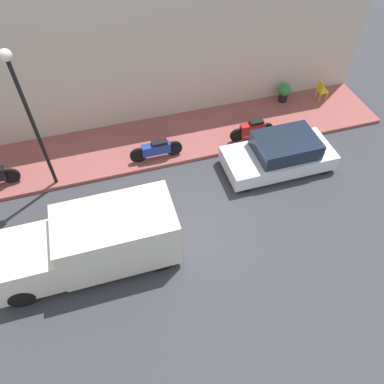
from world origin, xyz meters
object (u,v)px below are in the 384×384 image
(streetlamp, at_px, (26,106))
(cafe_chair, at_px, (321,89))
(delivery_van, at_px, (90,243))
(motorcycle_red, at_px, (252,129))
(potted_plant, at_px, (284,91))
(parked_car, at_px, (280,154))
(motorcycle_blue, at_px, (156,149))

(streetlamp, relative_size, cafe_chair, 5.66)
(delivery_van, distance_m, streetlamp, 4.43)
(motorcycle_red, relative_size, potted_plant, 2.15)
(delivery_van, relative_size, potted_plant, 6.11)
(streetlamp, bearing_deg, cafe_chair, -81.01)
(parked_car, xyz_separation_m, potted_plant, (3.57, -1.88, -0.00))
(potted_plant, bearing_deg, parked_car, 152.22)
(delivery_van, distance_m, motorcycle_red, 7.66)
(parked_car, height_order, streetlamp, streetlamp)
(motorcycle_red, distance_m, potted_plant, 2.99)
(parked_car, distance_m, streetlamp, 8.59)
(streetlamp, height_order, cafe_chair, streetlamp)
(delivery_van, bearing_deg, parked_car, -72.77)
(motorcycle_blue, distance_m, cafe_chair, 7.92)
(delivery_van, bearing_deg, potted_plant, -57.16)
(motorcycle_red, bearing_deg, delivery_van, 119.98)
(parked_car, height_order, delivery_van, delivery_van)
(parked_car, xyz_separation_m, motorcycle_blue, (1.58, 4.26, -0.04))
(motorcycle_red, relative_size, streetlamp, 0.36)
(cafe_chair, bearing_deg, parked_car, 132.69)
(motorcycle_red, bearing_deg, potted_plant, -49.83)
(motorcycle_blue, height_order, streetlamp, streetlamp)
(motorcycle_red, height_order, cafe_chair, cafe_chair)
(potted_plant, height_order, cafe_chair, cafe_chair)
(motorcycle_red, relative_size, motorcycle_blue, 0.91)
(motorcycle_blue, bearing_deg, streetlamp, 92.81)
(parked_car, distance_m, motorcycle_red, 1.69)
(delivery_van, bearing_deg, motorcycle_red, -60.02)
(parked_car, relative_size, motorcycle_red, 2.20)
(motorcycle_blue, bearing_deg, parked_car, -110.36)
(delivery_van, xyz_separation_m, potted_plant, (5.75, -8.91, -0.37))
(motorcycle_red, xyz_separation_m, potted_plant, (1.93, -2.28, 0.04))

